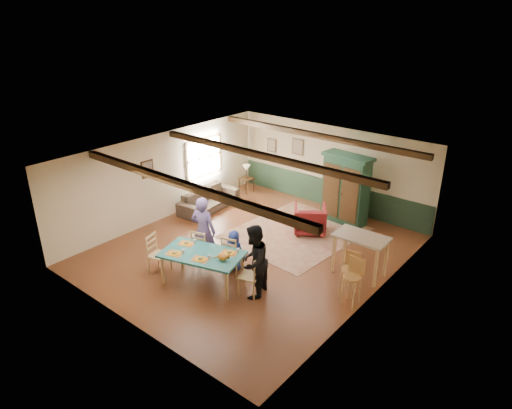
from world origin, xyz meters
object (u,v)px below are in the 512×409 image
Objects in this scene: person_child at (234,250)px; counter_table at (360,255)px; dining_chair_end_right at (249,275)px; end_table at (246,185)px; dining_chair_far_right at (233,253)px; bar_stool_right at (352,283)px; dining_table at (203,268)px; armoire at (346,189)px; dining_chair_end_left at (159,254)px; armchair at (310,219)px; person_woman at (254,262)px; bar_stool_left at (349,274)px; table_lamp at (246,172)px; person_man at (203,231)px; sofa at (209,199)px; cat at (222,257)px; dining_chair_far_left at (203,247)px.

counter_table is at bearing -161.53° from person_child.
end_table is at bearing -155.23° from dining_chair_end_right.
bar_stool_right is (2.96, 0.62, 0.05)m from dining_chair_far_right.
dining_chair_end_right reaches higher than dining_table.
dining_chair_end_right is 0.91× the size of bar_stool_right.
armoire is at bearing -115.75° from dining_chair_far_right.
person_child reaches higher than dining_chair_end_right.
end_table is at bearing 2.15° from dining_chair_end_left.
armchair reaches higher than end_table.
person_child is 3.03m from bar_stool_right.
bar_stool_left is at bearing 113.92° from person_woman.
armchair is 1.73× the size of end_table.
dining_table is 3.90× the size of table_lamp.
bar_stool_right is (3.80, 0.78, -0.36)m from person_man.
bar_stool_left is (5.92, -3.34, -0.26)m from table_lamp.
person_man reaches higher than bar_stool_left.
person_man is 3.52m from sofa.
dining_chair_end_left is at bearing -157.22° from sofa.
dining_table is 5.28m from armoire.
end_table is (-4.16, 4.77, -0.24)m from dining_chair_end_right.
dining_chair_far_right is 0.96× the size of bar_stool_left.
dining_chair_end_left is 1.84m from cat.
dining_chair_end_left is 4.93m from counter_table.
table_lamp reaches higher than cat.
person_child is 5.25m from table_lamp.
dining_chair_far_left is 1.38m from cat.
table_lamp is (-1.83, 5.46, 0.27)m from dining_chair_end_left.
counter_table reaches higher than table_lamp.
bar_stool_right is (6.15, -3.64, -0.23)m from table_lamp.
bar_stool_left is (1.65, 1.40, -0.35)m from person_woman.
dining_chair_end_right is at bearing 65.25° from armchair.
armoire is at bearing -37.01° from dining_chair_end_left.
person_child reaches higher than dining_chair_far_left.
dining_chair_far_left is at bearing -142.13° from sofa.
person_man is 1.98× the size of armchair.
armoire is 1.49m from armchair.
counter_table is (1.44, 2.33, -0.34)m from person_woman.
dining_chair_end_right is 0.39m from person_woman.
dining_chair_far_left reaches higher than sofa.
cat reaches higher than sofa.
sofa is at bearing 122.26° from cat.
dining_chair_far_left is 0.91× the size of bar_stool_right.
person_woman is at bearing 8.13° from cat.
dining_chair_far_right is at bearing -65.08° from dining_chair_end_left.
sofa is at bearing 10.91° from dining_chair_end_left.
dining_chair_end_right is (2.34, 0.69, 0.00)m from dining_chair_end_left.
person_man is (-0.65, 0.69, 0.52)m from dining_table.
person_woman is 2.20m from bar_stool_left.
counter_table reaches higher than armchair.
person_child is (-1.10, 0.56, -0.34)m from person_woman.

